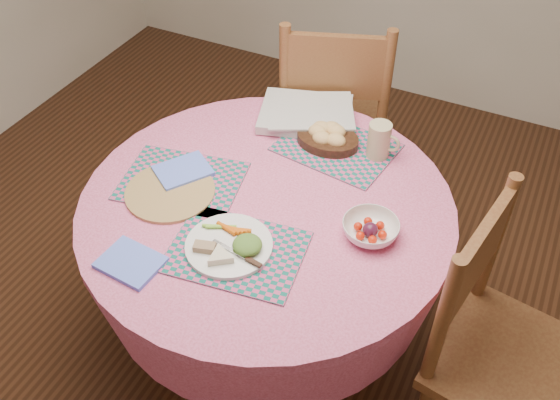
{
  "coord_description": "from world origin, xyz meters",
  "views": [
    {
      "loc": [
        0.7,
        -1.32,
        2.15
      ],
      "look_at": [
        0.05,
        0.0,
        0.78
      ],
      "focal_mm": 40.0,
      "sensor_mm": 36.0,
      "label": 1
    }
  ],
  "objects": [
    {
      "name": "ground",
      "position": [
        0.0,
        0.0,
        0.0
      ],
      "size": [
        4.0,
        4.0,
        0.0
      ],
      "primitive_type": "plane",
      "color": "#331C0F",
      "rests_on": "ground"
    },
    {
      "name": "chair_right",
      "position": [
        0.82,
        -0.05,
        0.53
      ],
      "size": [
        0.52,
        0.53,
        1.01
      ],
      "rotation": [
        0.0,
        0.0,
        1.4
      ],
      "color": "brown",
      "rests_on": "ground"
    },
    {
      "name": "dinner_plate",
      "position": [
        -0.0,
        -0.24,
        0.77
      ],
      "size": [
        0.27,
        0.27,
        0.05
      ],
      "rotation": [
        0.0,
        0.0,
        0.28
      ],
      "color": "white",
      "rests_on": "placemat_front"
    },
    {
      "name": "chair_back",
      "position": [
        -0.09,
        0.82,
        0.55
      ],
      "size": [
        0.62,
        0.6,
        1.05
      ],
      "rotation": [
        0.0,
        0.0,
        3.49
      ],
      "color": "brown",
      "rests_on": "ground"
    },
    {
      "name": "fruit_bowl",
      "position": [
        0.36,
        0.01,
        0.78
      ],
      "size": [
        0.21,
        0.21,
        0.05
      ],
      "rotation": [
        0.0,
        0.0,
        0.22
      ],
      "color": "white",
      "rests_on": "dining_table"
    },
    {
      "name": "napkin_far",
      "position": [
        -0.32,
        0.0,
        0.76
      ],
      "size": [
        0.22,
        0.23,
        0.01
      ],
      "primitive_type": "cube",
      "rotation": [
        0.0,
        0.0,
        0.97
      ],
      "color": "#607DF7",
      "rests_on": "placemat_left"
    },
    {
      "name": "newspaper_stack",
      "position": [
        -0.07,
        0.48,
        0.78
      ],
      "size": [
        0.42,
        0.37,
        0.04
      ],
      "rotation": [
        0.0,
        0.0,
        0.3
      ],
      "color": "silver",
      "rests_on": "dining_table"
    },
    {
      "name": "wicker_trivet",
      "position": [
        -0.31,
        -0.1,
        0.76
      ],
      "size": [
        0.3,
        0.3,
        0.01
      ],
      "primitive_type": "cylinder",
      "color": "olive",
      "rests_on": "dining_table"
    },
    {
      "name": "bread_bowl",
      "position": [
        0.06,
        0.37,
        0.79
      ],
      "size": [
        0.23,
        0.23,
        0.08
      ],
      "color": "black",
      "rests_on": "placemat_back"
    },
    {
      "name": "placemat_left",
      "position": [
        -0.3,
        -0.04,
        0.75
      ],
      "size": [
        0.45,
        0.37,
        0.01
      ],
      "primitive_type": "cube",
      "rotation": [
        0.0,
        0.0,
        0.2
      ],
      "color": "#116259",
      "rests_on": "dining_table"
    },
    {
      "name": "latte_mug",
      "position": [
        0.25,
        0.39,
        0.82
      ],
      "size": [
        0.12,
        0.08,
        0.13
      ],
      "color": "tan",
      "rests_on": "placemat_back"
    },
    {
      "name": "placemat_back",
      "position": [
        0.1,
        0.37,
        0.75
      ],
      "size": [
        0.44,
        0.35,
        0.01
      ],
      "primitive_type": "cube",
      "rotation": [
        0.0,
        0.0,
        -0.14
      ],
      "color": "#116259",
      "rests_on": "dining_table"
    },
    {
      "name": "napkin_near",
      "position": [
        -0.24,
        -0.42,
        0.76
      ],
      "size": [
        0.19,
        0.15,
        0.01
      ],
      "primitive_type": "cube",
      "rotation": [
        0.0,
        0.0,
        -0.08
      ],
      "color": "#607DF7",
      "rests_on": "dining_table"
    },
    {
      "name": "placemat_front",
      "position": [
        0.02,
        -0.24,
        0.75
      ],
      "size": [
        0.44,
        0.35,
        0.01
      ],
      "primitive_type": "cube",
      "rotation": [
        0.0,
        0.0,
        0.13
      ],
      "color": "#116259",
      "rests_on": "dining_table"
    },
    {
      "name": "dining_table",
      "position": [
        0.0,
        0.0,
        0.56
      ],
      "size": [
        1.24,
        1.24,
        0.75
      ],
      "color": "pink",
      "rests_on": "ground"
    }
  ]
}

